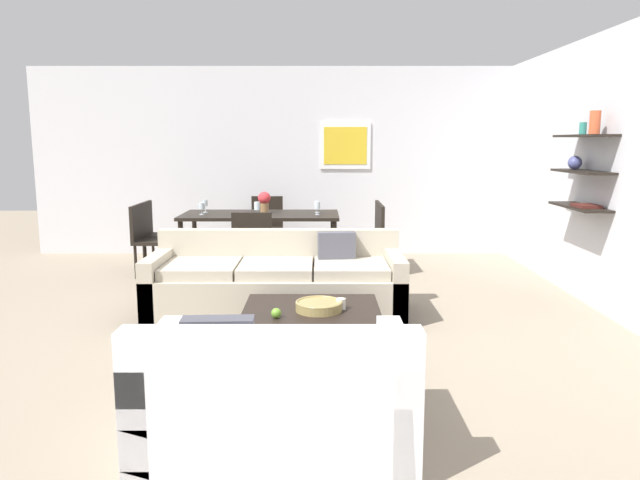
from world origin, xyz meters
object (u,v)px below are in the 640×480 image
(dining_chair_foot, at_px, (254,244))
(wine_glass_right_far, at_px, (318,204))
(coffee_table, at_px, (312,337))
(dining_chair_left_far, at_px, (157,230))
(dining_chair_left_near, at_px, (148,235))
(loveseat_white, at_px, (277,397))
(sofa_beige, at_px, (279,285))
(wine_glass_left_near, at_px, (203,206))
(dining_chair_head, at_px, (268,224))
(wine_glass_right_near, at_px, (318,206))
(wine_glass_left_far, at_px, (206,204))
(centerpiece_vase, at_px, (265,201))
(decorative_bowl, at_px, (320,306))
(dining_table, at_px, (262,219))
(apple_on_coffee_table, at_px, (277,313))
(dining_chair_right_near, at_px, (373,235))
(wine_glass_foot, at_px, (258,206))
(dining_chair_right_far, at_px, (370,231))
(candle_jar, at_px, (342,304))

(dining_chair_foot, distance_m, wine_glass_right_far, 1.25)
(coffee_table, relative_size, dining_chair_left_far, 1.24)
(dining_chair_left_near, height_order, dining_chair_foot, same)
(loveseat_white, bearing_deg, sofa_beige, 93.81)
(dining_chair_left_near, distance_m, wine_glass_left_near, 0.76)
(dining_chair_head, distance_m, wine_glass_right_near, 1.25)
(coffee_table, height_order, dining_chair_head, dining_chair_head)
(dining_chair_foot, height_order, wine_glass_right_near, wine_glass_right_near)
(wine_glass_left_far, relative_size, centerpiece_vase, 0.59)
(dining_chair_left_near, distance_m, wine_glass_right_far, 2.15)
(loveseat_white, height_order, coffee_table, loveseat_white)
(dining_chair_left_near, bearing_deg, centerpiece_vase, 9.46)
(loveseat_white, distance_m, decorative_bowl, 1.37)
(sofa_beige, bearing_deg, decorative_bowl, -71.30)
(decorative_bowl, bearing_deg, centerpiece_vase, 102.62)
(wine_glass_right_far, bearing_deg, sofa_beige, -100.52)
(dining_table, height_order, wine_glass_right_near, wine_glass_right_near)
(loveseat_white, distance_m, dining_chair_left_far, 4.99)
(apple_on_coffee_table, xyz_separation_m, dining_chair_left_far, (-1.82, 3.45, 0.09))
(sofa_beige, relative_size, loveseat_white, 1.66)
(wine_glass_left_far, distance_m, wine_glass_right_far, 1.43)
(coffee_table, bearing_deg, wine_glass_left_far, 113.49)
(wine_glass_right_near, bearing_deg, coffee_table, -90.58)
(coffee_table, relative_size, centerpiece_vase, 3.99)
(wine_glass_left_near, bearing_deg, loveseat_white, -74.06)
(dining_table, distance_m, wine_glass_left_near, 0.74)
(dining_table, xyz_separation_m, wine_glass_right_far, (0.71, 0.11, 0.17))
(dining_chair_foot, bearing_deg, wine_glass_right_near, 46.17)
(dining_chair_right_near, bearing_deg, dining_chair_left_near, 180.00)
(wine_glass_left_near, relative_size, wine_glass_foot, 0.79)
(wine_glass_left_far, bearing_deg, wine_glass_left_near, -90.00)
(decorative_bowl, xyz_separation_m, dining_chair_head, (-0.74, 3.92, 0.08))
(dining_chair_head, bearing_deg, centerpiece_vase, -86.64)
(wine_glass_left_near, xyz_separation_m, wine_glass_right_near, (1.43, 0.00, 0.01))
(apple_on_coffee_table, relative_size, centerpiece_vase, 0.27)
(wine_glass_foot, distance_m, wine_glass_right_far, 0.87)
(wine_glass_right_near, distance_m, wine_glass_left_far, 1.45)
(dining_chair_left_far, bearing_deg, dining_chair_left_near, -90.00)
(wine_glass_left_near, bearing_deg, apple_on_coffee_table, -69.94)
(sofa_beige, height_order, wine_glass_right_far, wine_glass_right_far)
(dining_chair_left_near, xyz_separation_m, dining_chair_foot, (1.39, -0.65, 0.00))
(wine_glass_foot, height_order, wine_glass_right_far, wine_glass_foot)
(apple_on_coffee_table, bearing_deg, dining_chair_right_far, 74.55)
(dining_chair_right_near, xyz_separation_m, wine_glass_foot, (-1.39, -0.19, 0.38))
(wine_glass_left_near, distance_m, wine_glass_right_near, 1.43)
(loveseat_white, xyz_separation_m, dining_chair_right_near, (0.87, 4.20, 0.21))
(sofa_beige, height_order, wine_glass_right_near, wine_glass_right_near)
(loveseat_white, height_order, dining_chair_left_near, dining_chair_left_near)
(dining_chair_right_near, bearing_deg, dining_chair_right_far, 90.00)
(candle_jar, distance_m, apple_on_coffee_table, 0.53)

